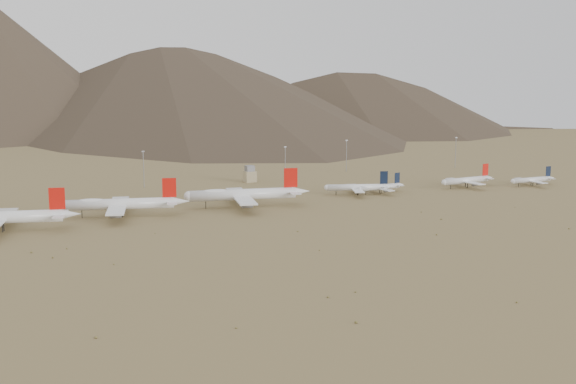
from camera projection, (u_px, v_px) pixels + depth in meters
name	position (u px, v px, depth m)	size (l,w,h in m)	color
ground	(278.00, 215.00, 406.48)	(3000.00, 3000.00, 0.00)	#97834E
mountain_ridge	(59.00, 27.00, 1189.27)	(4400.00, 1000.00, 300.00)	#4D3C2E
widebody_west	(1.00, 217.00, 363.54)	(71.86, 56.73, 21.82)	white
widebody_centre	(121.00, 204.00, 400.86)	(69.60, 54.96, 21.15)	white
widebody_east	(243.00, 194.00, 428.74)	(75.28, 59.02, 22.63)	white
narrowbody_a	(358.00, 187.00, 471.29)	(44.82, 33.50, 15.46)	white
narrowbody_b	(381.00, 187.00, 477.51)	(38.62, 27.97, 12.77)	white
narrowbody_c	(467.00, 180.00, 501.36)	(47.07, 33.95, 15.54)	white
narrowbody_d	(533.00, 180.00, 508.93)	(39.53, 28.18, 13.05)	white
control_tower	(250.00, 175.00, 525.54)	(8.00, 8.00, 12.00)	tan
mast_west	(144.00, 167.00, 498.96)	(2.00, 0.60, 25.70)	gray
mast_centre	(285.00, 162.00, 528.18)	(2.00, 0.60, 25.70)	gray
mast_east	(346.00, 154.00, 577.12)	(2.00, 0.60, 25.70)	gray
mast_far_east	(456.00, 151.00, 599.98)	(2.00, 0.60, 25.70)	gray
desert_scrub	(426.00, 250.00, 326.41)	(429.52, 162.31, 0.93)	olive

